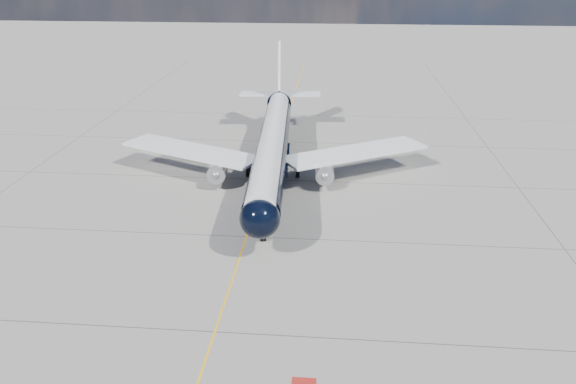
# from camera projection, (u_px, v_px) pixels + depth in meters

# --- Properties ---
(ground) EXTENTS (320.00, 320.00, 0.00)m
(ground) POSITION_uv_depth(u_px,v_px,m) (270.00, 165.00, 72.96)
(ground) COLOR gray
(ground) RESTS_ON ground
(taxiway_centerline) EXTENTS (0.16, 160.00, 0.01)m
(taxiway_centerline) POSITION_uv_depth(u_px,v_px,m) (266.00, 180.00, 68.38)
(taxiway_centerline) COLOR #FDB10D
(taxiway_centerline) RESTS_ON ground
(main_airliner) EXTENTS (38.49, 46.91, 13.55)m
(main_airliner) POSITION_uv_depth(u_px,v_px,m) (273.00, 144.00, 67.90)
(main_airliner) COLOR black
(main_airliner) RESTS_ON ground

